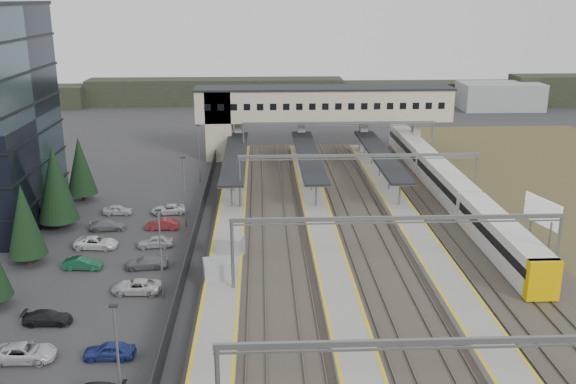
{
  "coord_description": "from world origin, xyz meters",
  "views": [
    {
      "loc": [
        0.49,
        -58.32,
        24.9
      ],
      "look_at": [
        3.47,
        9.62,
        4.0
      ],
      "focal_mm": 40.0,
      "sensor_mm": 36.0,
      "label": 1
    }
  ],
  "objects_px": {
    "relay_cabin_near": "(220,273)",
    "train": "(446,183)",
    "relay_cabin_far": "(230,248)",
    "footbridge": "(306,108)",
    "billboard": "(542,213)"
  },
  "relations": [
    {
      "from": "footbridge",
      "to": "relay_cabin_near",
      "type": "bearing_deg",
      "value": -102.99
    },
    {
      "from": "relay_cabin_far",
      "to": "billboard",
      "type": "bearing_deg",
      "value": 5.48
    },
    {
      "from": "train",
      "to": "relay_cabin_near",
      "type": "bearing_deg",
      "value": -138.2
    },
    {
      "from": "relay_cabin_near",
      "to": "billboard",
      "type": "xyz_separation_m",
      "value": [
        33.01,
        9.15,
        1.97
      ]
    },
    {
      "from": "train",
      "to": "billboard",
      "type": "xyz_separation_m",
      "value": [
        5.75,
        -15.23,
        1.14
      ]
    },
    {
      "from": "relay_cabin_near",
      "to": "relay_cabin_far",
      "type": "xyz_separation_m",
      "value": [
        0.63,
        6.04,
        -0.03
      ]
    },
    {
      "from": "relay_cabin_far",
      "to": "train",
      "type": "bearing_deg",
      "value": 34.54
    },
    {
      "from": "billboard",
      "to": "relay_cabin_near",
      "type": "bearing_deg",
      "value": -164.51
    },
    {
      "from": "relay_cabin_near",
      "to": "train",
      "type": "bearing_deg",
      "value": 41.8
    },
    {
      "from": "relay_cabin_near",
      "to": "train",
      "type": "xyz_separation_m",
      "value": [
        27.26,
        24.38,
        0.83
      ]
    },
    {
      "from": "relay_cabin_near",
      "to": "footbridge",
      "type": "xyz_separation_m",
      "value": [
        10.97,
        47.55,
        6.73
      ]
    },
    {
      "from": "relay_cabin_far",
      "to": "relay_cabin_near",
      "type": "bearing_deg",
      "value": -95.91
    },
    {
      "from": "footbridge",
      "to": "train",
      "type": "relative_size",
      "value": 0.68
    },
    {
      "from": "relay_cabin_near",
      "to": "billboard",
      "type": "distance_m",
      "value": 34.31
    },
    {
      "from": "footbridge",
      "to": "train",
      "type": "distance_m",
      "value": 28.94
    }
  ]
}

